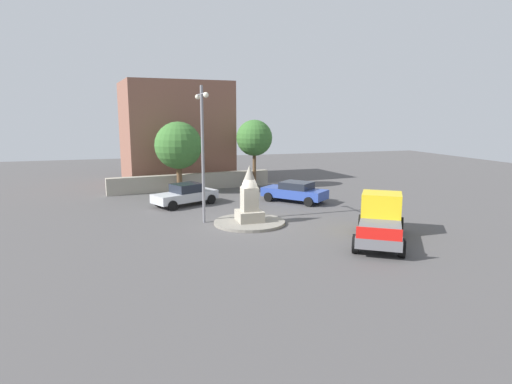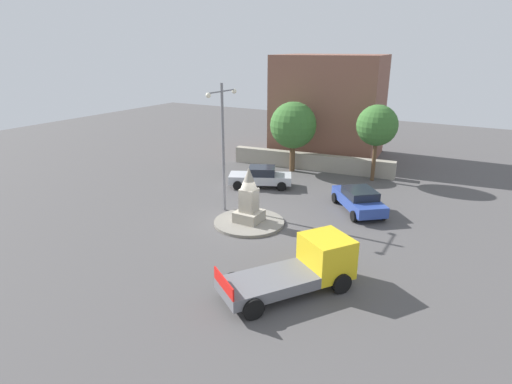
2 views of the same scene
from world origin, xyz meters
name	(u,v)px [view 2 (image 2 of 2)]	position (x,y,z in m)	size (l,w,h in m)	color
ground_plane	(249,223)	(0.00, 0.00, 0.00)	(80.00, 80.00, 0.00)	#4F4C4C
traffic_island	(249,222)	(0.00, 0.00, 0.08)	(3.95, 3.95, 0.16)	gray
monument	(249,199)	(0.00, 0.00, 1.49)	(1.39, 1.39, 3.12)	#9E9687
streetlamp	(223,136)	(1.04, 2.35, 4.53)	(2.81, 0.28, 7.53)	slate
car_silver_parked_right	(261,177)	(6.08, 2.68, 0.73)	(3.41, 4.64, 1.45)	#B7BABF
car_blue_waiting	(359,199)	(4.95, -4.72, 0.74)	(4.54, 4.21, 1.42)	#2D479E
truck_yellow_far_side	(303,267)	(-4.62, -5.32, 0.97)	(5.60, 4.66, 2.06)	yellow
stone_boundary_wall	(311,162)	(11.95, 1.35, 0.65)	(13.15, 0.70, 1.30)	#9E9687
corner_building	(330,107)	(17.16, 1.94, 4.40)	(8.90, 7.48, 8.80)	brown
tree_near_wall	(293,125)	(10.82, 2.48, 3.66)	(3.59, 3.59, 5.48)	brown
tree_mid_cluster	(377,126)	(11.52, -3.78, 4.09)	(2.93, 2.93, 5.58)	brown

